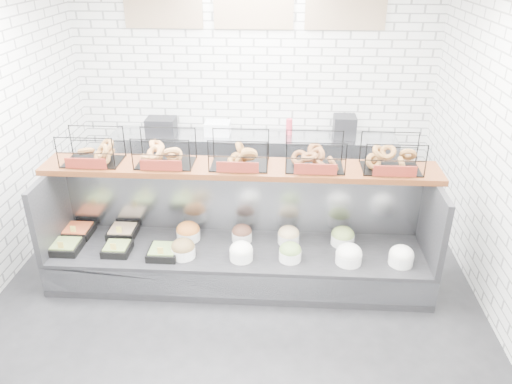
{
  "coord_description": "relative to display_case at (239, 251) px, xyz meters",
  "views": [
    {
      "loc": [
        0.46,
        -4.17,
        3.3
      ],
      "look_at": [
        0.17,
        0.45,
        1.0
      ],
      "focal_mm": 35.0,
      "sensor_mm": 36.0,
      "label": 1
    }
  ],
  "objects": [
    {
      "name": "room_shell",
      "position": [
        0.0,
        0.26,
        1.73
      ],
      "size": [
        5.02,
        5.51,
        3.01
      ],
      "color": "silver",
      "rests_on": "ground"
    },
    {
      "name": "display_case",
      "position": [
        0.0,
        0.0,
        0.0
      ],
      "size": [
        4.0,
        0.9,
        1.2
      ],
      "color": "black",
      "rests_on": "ground"
    },
    {
      "name": "prep_counter",
      "position": [
        -0.0,
        2.09,
        0.14
      ],
      "size": [
        4.0,
        0.6,
        1.2
      ],
      "color": "#93969B",
      "rests_on": "ground"
    },
    {
      "name": "ground",
      "position": [
        0.0,
        -0.34,
        -0.33
      ],
      "size": [
        5.5,
        5.5,
        0.0
      ],
      "primitive_type": "plane",
      "color": "black",
      "rests_on": "ground"
    },
    {
      "name": "bagel_shelf",
      "position": [
        0.0,
        0.18,
        1.05
      ],
      "size": [
        4.1,
        0.5,
        0.4
      ],
      "color": "#47210F",
      "rests_on": "display_case"
    }
  ]
}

